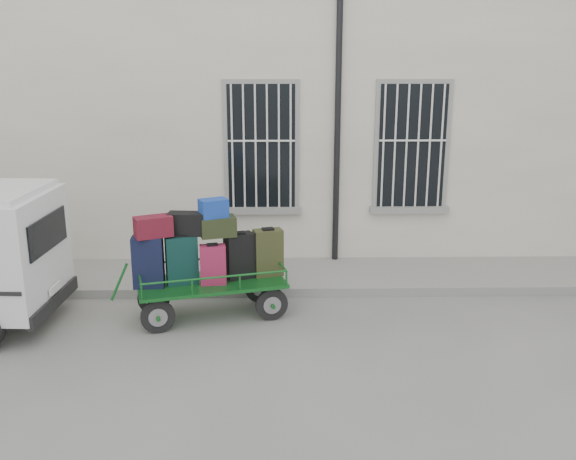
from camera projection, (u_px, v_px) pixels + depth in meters
The scene contains 4 objects.
ground at pixel (287, 332), 9.20m from camera, with size 80.00×80.00×0.00m, color slate.
building at pixel (282, 95), 13.70m from camera, with size 24.00×5.15×6.00m.
sidewalk at pixel (285, 276), 11.30m from camera, with size 24.00×1.70×0.15m, color gray.
luggage_cart at pixel (206, 260), 9.51m from camera, with size 2.60×1.51×1.82m.
Camera 1 is at (-0.14, -8.47, 3.87)m, focal length 40.00 mm.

